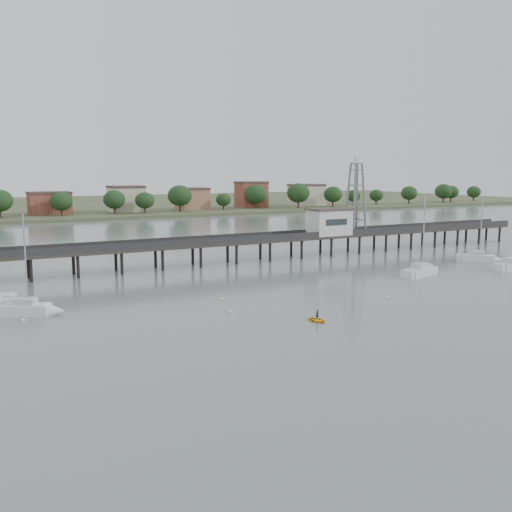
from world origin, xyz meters
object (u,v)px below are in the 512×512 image
Objects in this scene: sailboat_b at (35,310)px; sailboat_e at (484,259)px; white_tender at (2,297)px; pier at (214,244)px; sailboat_c at (425,271)px; lattice_tower at (356,199)px; yellow_dinghy at (317,321)px.

sailboat_e reaches higher than sailboat_b.
sailboat_e is (78.50, 2.36, -0.00)m from sailboat_b.
white_tender is at bearing 132.89° from sailboat_b.
sailboat_e is at bearing -25.10° from pier.
sailboat_c reaches higher than sailboat_b.
lattice_tower is 27.13m from sailboat_e.
pier is at bearing -163.74° from sailboat_e.
yellow_dinghy is at bearing -167.32° from sailboat_c.
yellow_dinghy reaches higher than white_tender.
yellow_dinghy is (-37.39, -41.42, -11.10)m from lattice_tower.
lattice_tower is at bearing 64.18° from sailboat_c.
pier is at bearing -180.00° from lattice_tower.
lattice_tower is (31.50, 0.00, 7.31)m from pier.
sailboat_c is 1.11× the size of sailboat_e.
yellow_dinghy is at bearing -62.00° from white_tender.
sailboat_b is (-64.99, -23.44, -10.45)m from lattice_tower.
sailboat_c is 19.53m from sailboat_e.
sailboat_c reaches higher than yellow_dinghy.
lattice_tower is 56.90m from yellow_dinghy.
sailboat_b is 3.53× the size of white_tender.
sailboat_c is 35.62m from yellow_dinghy.
pier is 38.77m from white_tender.
sailboat_e is (19.00, 4.51, 0.01)m from sailboat_c.
lattice_tower is 28.19m from sailboat_c.
sailboat_c is at bearing -30.37° from white_tender.
sailboat_b is at bearing -136.92° from sailboat_e.
sailboat_e reaches higher than pier.
sailboat_e is 54.82m from yellow_dinghy.
sailboat_e is at bearing -57.35° from lattice_tower.
sailboat_b is at bearing 164.22° from sailboat_c.
lattice_tower is at bearing 0.00° from pier.
pier is at bearing 71.44° from yellow_dinghy.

